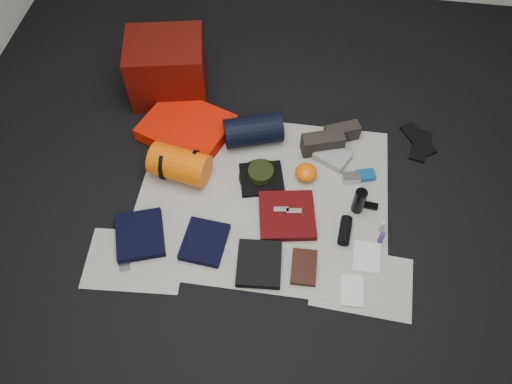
# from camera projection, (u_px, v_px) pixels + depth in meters

# --- Properties ---
(floor) EXTENTS (4.50, 4.50, 0.02)m
(floor) POSITION_uv_depth(u_px,v_px,m) (263.00, 198.00, 3.24)
(floor) COLOR black
(floor) RESTS_ON ground
(newspaper_mat) EXTENTS (1.60, 1.30, 0.01)m
(newspaper_mat) POSITION_uv_depth(u_px,v_px,m) (263.00, 197.00, 3.23)
(newspaper_mat) COLOR beige
(newspaper_mat) RESTS_ON floor
(newspaper_sheet_front_left) EXTENTS (0.61, 0.44, 0.00)m
(newspaper_sheet_front_left) POSITION_uv_depth(u_px,v_px,m) (135.00, 260.00, 2.98)
(newspaper_sheet_front_left) COLOR beige
(newspaper_sheet_front_left) RESTS_ON floor
(newspaper_sheet_front_right) EXTENTS (0.60, 0.43, 0.00)m
(newspaper_sheet_front_right) POSITION_uv_depth(u_px,v_px,m) (362.00, 282.00, 2.91)
(newspaper_sheet_front_right) COLOR beige
(newspaper_sheet_front_right) RESTS_ON floor
(red_cabinet) EXTENTS (0.61, 0.54, 0.45)m
(red_cabinet) POSITION_uv_depth(u_px,v_px,m) (167.00, 68.00, 3.57)
(red_cabinet) COLOR #4D0A05
(red_cabinet) RESTS_ON floor
(sleeping_pad) EXTENTS (0.69, 0.63, 0.10)m
(sleeping_pad) POSITION_uv_depth(u_px,v_px,m) (187.00, 128.00, 3.48)
(sleeping_pad) COLOR red
(sleeping_pad) RESTS_ON newspaper_mat
(stuff_sack) EXTENTS (0.41, 0.29, 0.22)m
(stuff_sack) POSITION_uv_depth(u_px,v_px,m) (180.00, 165.00, 3.23)
(stuff_sack) COLOR #E95A03
(stuff_sack) RESTS_ON newspaper_mat
(sack_strap_left) EXTENTS (0.02, 0.22, 0.22)m
(sack_strap_left) POSITION_uv_depth(u_px,v_px,m) (165.00, 163.00, 3.24)
(sack_strap_left) COLOR black
(sack_strap_left) RESTS_ON newspaper_mat
(sack_strap_right) EXTENTS (0.03, 0.22, 0.22)m
(sack_strap_right) POSITION_uv_depth(u_px,v_px,m) (195.00, 167.00, 3.22)
(sack_strap_right) COLOR black
(sack_strap_right) RESTS_ON newspaper_mat
(navy_duffel) EXTENTS (0.44, 0.32, 0.20)m
(navy_duffel) POSITION_uv_depth(u_px,v_px,m) (253.00, 131.00, 3.40)
(navy_duffel) COLOR black
(navy_duffel) RESTS_ON newspaper_mat
(boonie_brim) EXTENTS (0.37, 0.37, 0.01)m
(boonie_brim) POSITION_uv_depth(u_px,v_px,m) (261.00, 177.00, 3.31)
(boonie_brim) COLOR black
(boonie_brim) RESTS_ON newspaper_mat
(boonie_crown) EXTENTS (0.17, 0.17, 0.08)m
(boonie_crown) POSITION_uv_depth(u_px,v_px,m) (261.00, 173.00, 3.27)
(boonie_crown) COLOR black
(boonie_crown) RESTS_ON boonie_brim
(hiking_boot_left) EXTENTS (0.30, 0.19, 0.14)m
(hiking_boot_left) POSITION_uv_depth(u_px,v_px,m) (323.00, 143.00, 3.38)
(hiking_boot_left) COLOR #292520
(hiking_boot_left) RESTS_ON newspaper_mat
(hiking_boot_right) EXTENTS (0.26, 0.18, 0.12)m
(hiking_boot_right) POSITION_uv_depth(u_px,v_px,m) (342.00, 133.00, 3.44)
(hiking_boot_right) COLOR #292520
(hiking_boot_right) RESTS_ON newspaper_mat
(flip_flop_left) EXTENTS (0.25, 0.31, 0.02)m
(flip_flop_left) POSITION_uv_depth(u_px,v_px,m) (418.00, 140.00, 3.48)
(flip_flop_left) COLOR black
(flip_flop_left) RESTS_ON floor
(flip_flop_right) EXTENTS (0.17, 0.30, 0.02)m
(flip_flop_right) POSITION_uv_depth(u_px,v_px,m) (421.00, 146.00, 3.45)
(flip_flop_right) COLOR black
(flip_flop_right) RESTS_ON floor
(trousers_navy_a) EXTENTS (0.37, 0.40, 0.05)m
(trousers_navy_a) POSITION_uv_depth(u_px,v_px,m) (140.00, 235.00, 3.04)
(trousers_navy_a) COLOR black
(trousers_navy_a) RESTS_ON newspaper_mat
(trousers_navy_b) EXTENTS (0.28, 0.31, 0.04)m
(trousers_navy_b) POSITION_uv_depth(u_px,v_px,m) (205.00, 242.00, 3.02)
(trousers_navy_b) COLOR black
(trousers_navy_b) RESTS_ON newspaper_mat
(trousers_charcoal) EXTENTS (0.28, 0.31, 0.05)m
(trousers_charcoal) POSITION_uv_depth(u_px,v_px,m) (259.00, 264.00, 2.94)
(trousers_charcoal) COLOR black
(trousers_charcoal) RESTS_ON newspaper_mat
(black_tshirt) EXTENTS (0.33, 0.32, 0.03)m
(black_tshirt) POSITION_uv_depth(u_px,v_px,m) (262.00, 179.00, 3.29)
(black_tshirt) COLOR black
(black_tshirt) RESTS_ON newspaper_mat
(red_shirt) EXTENTS (0.40, 0.40, 0.05)m
(red_shirt) POSITION_uv_depth(u_px,v_px,m) (287.00, 215.00, 3.12)
(red_shirt) COLOR #490809
(red_shirt) RESTS_ON newspaper_mat
(orange_stuff_sack) EXTENTS (0.19, 0.19, 0.09)m
(orange_stuff_sack) POSITION_uv_depth(u_px,v_px,m) (306.00, 173.00, 3.27)
(orange_stuff_sack) COLOR #E95A03
(orange_stuff_sack) RESTS_ON newspaper_mat
(first_aid_pouch) EXTENTS (0.27, 0.25, 0.06)m
(first_aid_pouch) POSITION_uv_depth(u_px,v_px,m) (332.00, 156.00, 3.37)
(first_aid_pouch) COLOR gray
(first_aid_pouch) RESTS_ON newspaper_mat
(water_bottle) EXTENTS (0.09, 0.09, 0.19)m
(water_bottle) POSITION_uv_depth(u_px,v_px,m) (359.00, 201.00, 3.09)
(water_bottle) COLOR black
(water_bottle) RESTS_ON newspaper_mat
(speaker) EXTENTS (0.09, 0.19, 0.07)m
(speaker) POSITION_uv_depth(u_px,v_px,m) (345.00, 231.00, 3.05)
(speaker) COLOR black
(speaker) RESTS_ON newspaper_mat
(compact_camera) EXTENTS (0.13, 0.09, 0.05)m
(compact_camera) POSITION_uv_depth(u_px,v_px,m) (351.00, 178.00, 3.28)
(compact_camera) COLOR #B5B6BA
(compact_camera) RESTS_ON newspaper_mat
(cyan_case) EXTENTS (0.14, 0.11, 0.04)m
(cyan_case) POSITION_uv_depth(u_px,v_px,m) (365.00, 175.00, 3.29)
(cyan_case) COLOR #0D4987
(cyan_case) RESTS_ON newspaper_mat
(toiletry_purple) EXTENTS (0.03, 0.03, 0.09)m
(toiletry_purple) POSITION_uv_depth(u_px,v_px,m) (381.00, 238.00, 3.01)
(toiletry_purple) COLOR navy
(toiletry_purple) RESTS_ON newspaper_mat
(toiletry_clear) EXTENTS (0.04, 0.04, 0.10)m
(toiletry_clear) POSITION_uv_depth(u_px,v_px,m) (381.00, 226.00, 3.05)
(toiletry_clear) COLOR #B8BDB9
(toiletry_clear) RESTS_ON newspaper_mat
(paperback_book) EXTENTS (0.15, 0.23, 0.03)m
(paperback_book) POSITION_uv_depth(u_px,v_px,m) (304.00, 267.00, 2.94)
(paperback_book) COLOR black
(paperback_book) RESTS_ON newspaper_mat
(map_booklet) EXTENTS (0.14, 0.20, 0.01)m
(map_booklet) POSITION_uv_depth(u_px,v_px,m) (352.00, 290.00, 2.87)
(map_booklet) COLOR silver
(map_booklet) RESTS_ON newspaper_mat
(map_printout) EXTENTS (0.16, 0.21, 0.01)m
(map_printout) POSITION_uv_depth(u_px,v_px,m) (367.00, 256.00, 2.99)
(map_printout) COLOR silver
(map_printout) RESTS_ON newspaper_mat
(sunglasses) EXTENTS (0.11, 0.05, 0.03)m
(sunglasses) POSITION_uv_depth(u_px,v_px,m) (370.00, 205.00, 3.17)
(sunglasses) COLOR black
(sunglasses) RESTS_ON newspaper_mat
(key_cluster) EXTENTS (0.08, 0.08, 0.01)m
(key_cluster) POSITION_uv_depth(u_px,v_px,m) (125.00, 266.00, 2.95)
(key_cluster) COLOR #B5B6BA
(key_cluster) RESTS_ON newspaper_mat
(tape_roll) EXTENTS (0.05, 0.05, 0.04)m
(tape_roll) POSITION_uv_depth(u_px,v_px,m) (265.00, 173.00, 3.27)
(tape_roll) COLOR silver
(tape_roll) RESTS_ON black_tshirt
(energy_bar_a) EXTENTS (0.10, 0.05, 0.01)m
(energy_bar_a) POSITION_uv_depth(u_px,v_px,m) (281.00, 210.00, 3.11)
(energy_bar_a) COLOR #B5B6BA
(energy_bar_a) RESTS_ON red_shirt
(energy_bar_b) EXTENTS (0.10, 0.05, 0.01)m
(energy_bar_b) POSITION_uv_depth(u_px,v_px,m) (294.00, 211.00, 3.10)
(energy_bar_b) COLOR #B5B6BA
(energy_bar_b) RESTS_ON red_shirt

